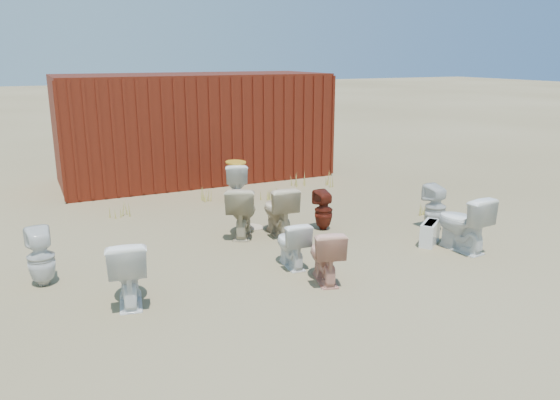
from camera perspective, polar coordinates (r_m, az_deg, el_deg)
name	(u,v)px	position (r m, az deg, el deg)	size (l,w,h in m)	color
ground	(297,243)	(8.43, 1.76, -4.56)	(100.00, 100.00, 0.00)	brown
shipping_container	(194,127)	(12.89, -8.93, 7.57)	(6.00, 2.40, 2.40)	#4E1A0D
toilet_front_a	(128,271)	(6.59, -15.63, -7.12)	(0.45, 0.78, 0.80)	white
toilet_front_pink	(325,255)	(6.99, 4.75, -5.72)	(0.40, 0.70, 0.71)	tan
toilet_front_c	(292,243)	(7.46, 1.21, -4.56)	(0.36, 0.64, 0.65)	white
toilet_front_maroon	(323,210)	(9.03, 4.57, -1.07)	(0.30, 0.30, 0.66)	#57190E
toilet_front_e	(462,223)	(8.47, 18.52, -2.26)	(0.47, 0.83, 0.85)	white
toilet_back_a	(41,257)	(7.46, -23.71, -5.48)	(0.33, 0.34, 0.74)	silver
toilet_back_beige_left	(279,210)	(8.75, -0.13, -1.06)	(0.45, 0.79, 0.81)	beige
toilet_back_beige_right	(242,211)	(8.70, -4.00, -1.14)	(0.46, 0.81, 0.82)	#C2B38E
toilet_back_yellowlid	(236,182)	(10.80, -4.60, 1.88)	(0.43, 0.75, 0.77)	white
toilet_back_e	(435,207)	(9.35, 15.92, -0.74)	(0.34, 0.35, 0.76)	silver
yellow_lid	(236,162)	(10.72, -4.64, 3.95)	(0.39, 0.49, 0.03)	gold
loose_tank	(430,233)	(8.66, 15.38, -3.37)	(0.50, 0.20, 0.35)	silver
loose_lid_near	(293,231)	(8.97, 1.37, -3.28)	(0.38, 0.49, 0.02)	#C0AA8B
loose_lid_far	(251,227)	(9.18, -3.10, -2.86)	(0.36, 0.47, 0.02)	#C8B691
weed_clump_a	(120,210)	(10.16, -16.42, -1.02)	(0.36, 0.36, 0.26)	#A09540
weed_clump_b	(268,194)	(10.84, -1.24, 0.63)	(0.32, 0.32, 0.27)	#A09540
weed_clump_c	(326,180)	(12.00, 4.78, 2.10)	(0.36, 0.36, 0.32)	#A09540
weed_clump_d	(207,194)	(10.96, -7.59, 0.63)	(0.30, 0.30, 0.26)	#A09540
weed_clump_e	(300,179)	(12.03, 2.11, 2.16)	(0.34, 0.34, 0.31)	#A09540
weed_clump_f	(425,210)	(10.14, 14.90, -1.04)	(0.28, 0.28, 0.22)	#A09540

